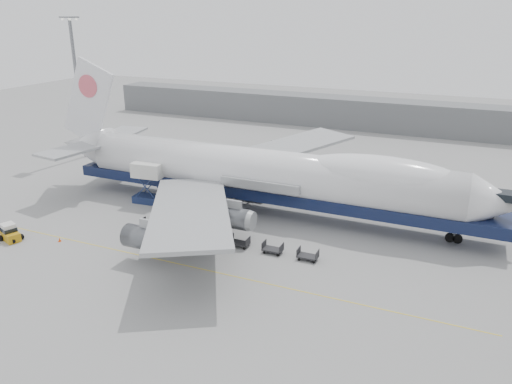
% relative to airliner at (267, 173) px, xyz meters
% --- Properties ---
extents(ground, '(260.00, 260.00, 0.00)m').
position_rel_airliner_xyz_m(ground, '(-0.64, -12.00, -5.62)').
color(ground, gray).
rests_on(ground, ground).
extents(apron_line, '(60.00, 0.15, 0.01)m').
position_rel_airliner_xyz_m(apron_line, '(-0.64, -18.00, -5.62)').
color(apron_line, gold).
rests_on(apron_line, ground).
extents(hangar, '(110.00, 8.00, 7.00)m').
position_rel_airliner_xyz_m(hangar, '(-10.64, 58.00, -2.12)').
color(hangar, slate).
rests_on(hangar, ground).
extents(floodlight_mast, '(2.40, 2.40, 25.43)m').
position_rel_airliner_xyz_m(floodlight_mast, '(-42.64, 12.00, 8.64)').
color(floodlight_mast, slate).
rests_on(floodlight_mast, ground).
extents(airliner, '(67.00, 55.30, 19.98)m').
position_rel_airliner_xyz_m(airliner, '(0.00, 0.00, 0.00)').
color(airliner, white).
rests_on(airliner, ground).
extents(catering_truck, '(4.98, 3.65, 6.05)m').
position_rel_airliner_xyz_m(catering_truck, '(-16.97, -3.48, -2.19)').
color(catering_truck, navy).
rests_on(catering_truck, ground).
extents(baggage_tug, '(3.17, 2.43, 2.06)m').
position_rel_airliner_xyz_m(baggage_tug, '(-25.28, -20.91, -4.71)').
color(baggage_tug, '#C08B12').
rests_on(baggage_tug, ground).
extents(traffic_cone, '(0.36, 0.36, 0.52)m').
position_rel_airliner_xyz_m(traffic_cone, '(-19.43, -18.88, -5.38)').
color(traffic_cone, '#FB4E0D').
rests_on(traffic_cone, ground).
extents(dolly_0, '(2.30, 1.35, 1.30)m').
position_rel_airliner_xyz_m(dolly_0, '(-11.53, -11.36, -5.09)').
color(dolly_0, '#2D2D30').
rests_on(dolly_0, ground).
extents(dolly_1, '(2.30, 1.35, 1.30)m').
position_rel_airliner_xyz_m(dolly_1, '(-7.30, -11.36, -5.09)').
color(dolly_1, '#2D2D30').
rests_on(dolly_1, ground).
extents(dolly_2, '(2.30, 1.35, 1.30)m').
position_rel_airliner_xyz_m(dolly_2, '(-3.07, -11.36, -5.09)').
color(dolly_2, '#2D2D30').
rests_on(dolly_2, ground).
extents(dolly_3, '(2.30, 1.35, 1.30)m').
position_rel_airliner_xyz_m(dolly_3, '(1.17, -11.36, -5.09)').
color(dolly_3, '#2D2D30').
rests_on(dolly_3, ground).
extents(dolly_4, '(2.30, 1.35, 1.30)m').
position_rel_airliner_xyz_m(dolly_4, '(5.40, -11.36, -5.09)').
color(dolly_4, '#2D2D30').
rests_on(dolly_4, ground).
extents(dolly_5, '(2.30, 1.35, 1.30)m').
position_rel_airliner_xyz_m(dolly_5, '(9.63, -11.36, -5.09)').
color(dolly_5, '#2D2D30').
rests_on(dolly_5, ground).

